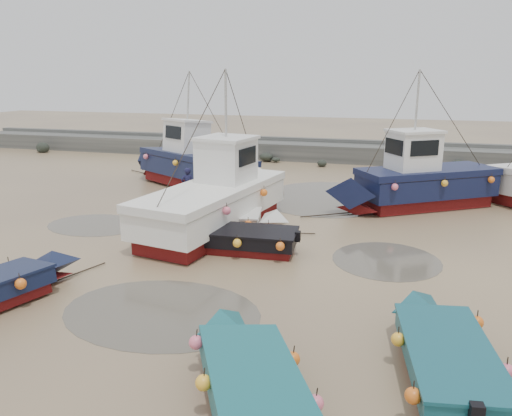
# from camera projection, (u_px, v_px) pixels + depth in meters

# --- Properties ---
(ground) EXTENTS (120.00, 120.00, 0.00)m
(ground) POSITION_uv_depth(u_px,v_px,m) (255.00, 277.00, 15.38)
(ground) COLOR tan
(ground) RESTS_ON ground
(seawall) EXTENTS (60.00, 4.92, 1.50)m
(seawall) POSITION_uv_depth(u_px,v_px,m) (341.00, 153.00, 35.63)
(seawall) COLOR #60605C
(seawall) RESTS_ON ground
(puddle_a) EXTENTS (5.33, 5.33, 0.01)m
(puddle_a) POSITION_uv_depth(u_px,v_px,m) (162.00, 312.00, 13.10)
(puddle_a) COLOR #544E43
(puddle_a) RESTS_ON ground
(puddle_b) EXTENTS (3.61, 3.61, 0.01)m
(puddle_b) POSITION_uv_depth(u_px,v_px,m) (386.00, 260.00, 16.75)
(puddle_b) COLOR #544E43
(puddle_b) RESTS_ON ground
(puddle_c) EXTENTS (4.08, 4.08, 0.01)m
(puddle_c) POSITION_uv_depth(u_px,v_px,m) (95.00, 225.00, 20.69)
(puddle_c) COLOR #544E43
(puddle_c) RESTS_ON ground
(puddle_d) EXTENTS (6.79, 6.79, 0.01)m
(puddle_d) POSITION_uv_depth(u_px,v_px,m) (327.00, 198.00, 25.27)
(puddle_d) COLOR #544E43
(puddle_d) RESTS_ON ground
(dinghy_2) EXTENTS (3.50, 5.55, 1.43)m
(dinghy_2) POSITION_uv_depth(u_px,v_px,m) (247.00, 375.00, 9.42)
(dinghy_2) COLOR maroon
(dinghy_2) RESTS_ON ground
(dinghy_4) EXTENTS (6.09, 2.11, 1.43)m
(dinghy_4) POSITION_uv_depth(u_px,v_px,m) (233.00, 236.00, 17.50)
(dinghy_4) COLOR maroon
(dinghy_4) RESTS_ON ground
(dinghy_5) EXTENTS (5.48, 2.18, 1.43)m
(dinghy_5) POSITION_uv_depth(u_px,v_px,m) (228.00, 218.00, 19.61)
(dinghy_5) COLOR maroon
(dinghy_5) RESTS_ON ground
(dinghy_6) EXTENTS (2.28, 6.02, 1.43)m
(dinghy_6) POSITION_uv_depth(u_px,v_px,m) (445.00, 349.00, 10.29)
(dinghy_6) COLOR maroon
(dinghy_6) RESTS_ON ground
(cabin_boat_0) EXTENTS (9.80, 6.55, 6.22)m
(cabin_boat_0) POSITION_uv_depth(u_px,v_px,m) (188.00, 162.00, 27.65)
(cabin_boat_0) COLOR maroon
(cabin_boat_0) RESTS_ON ground
(cabin_boat_1) EXTENTS (4.32, 11.19, 6.22)m
(cabin_boat_1) POSITION_uv_depth(u_px,v_px,m) (221.00, 196.00, 20.07)
(cabin_boat_1) COLOR maroon
(cabin_boat_1) RESTS_ON ground
(cabin_boat_2) EXTENTS (8.60, 6.22, 6.22)m
(cabin_boat_2) POSITION_uv_depth(u_px,v_px,m) (416.00, 180.00, 22.93)
(cabin_boat_2) COLOR maroon
(cabin_boat_2) RESTS_ON ground
(person) EXTENTS (0.75, 0.72, 1.72)m
(person) POSITION_uv_depth(u_px,v_px,m) (188.00, 203.00, 24.30)
(person) COLOR #161739
(person) RESTS_ON ground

